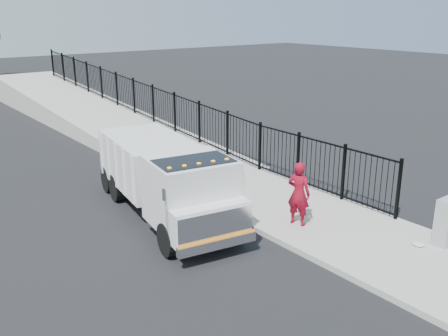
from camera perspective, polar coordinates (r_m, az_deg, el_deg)
ground at (r=14.23m, az=4.01°, el=-7.20°), size 120.00×120.00×0.00m
sidewalk at (r=14.29m, az=15.27°, el=-7.44°), size 3.55×12.00×0.12m
curb at (r=12.92m, az=9.98°, el=-9.74°), size 0.30×12.00×0.16m
ramp at (r=28.40m, az=-14.53°, el=4.96°), size 3.95×24.06×3.19m
iron_fence at (r=25.31m, az=-8.05°, el=5.93°), size 0.10×28.00×1.80m
truck at (r=14.76m, az=-6.61°, el=-0.91°), size 3.18×7.00×2.31m
worker at (r=14.16m, az=8.53°, el=-2.90°), size 0.64×0.78×1.85m
utility_cabinet at (r=14.12m, az=24.06°, el=-5.68°), size 0.55×0.40×1.25m
debris at (r=14.05m, az=21.35°, el=-8.07°), size 0.34×0.34×0.08m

